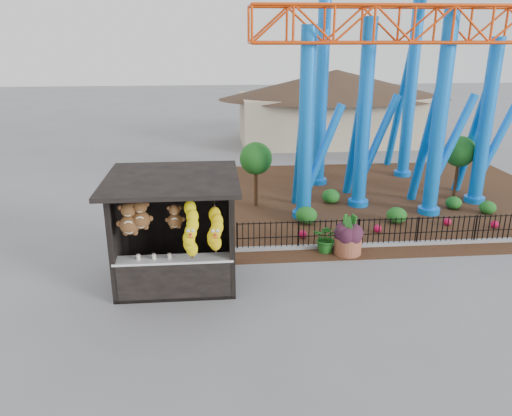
{
  "coord_description": "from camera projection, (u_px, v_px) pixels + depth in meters",
  "views": [
    {
      "loc": [
        -1.89,
        -11.83,
        6.66
      ],
      "look_at": [
        -0.72,
        1.5,
        2.0
      ],
      "focal_mm": 35.0,
      "sensor_mm": 36.0,
      "label": 1
    }
  ],
  "objects": [
    {
      "name": "curb",
      "position": [
        393.0,
        244.0,
        16.61
      ],
      "size": [
        18.0,
        0.18,
        0.12
      ],
      "primitive_type": "cube",
      "color": "gray",
      "rests_on": "ground"
    },
    {
      "name": "landscaping",
      "position": [
        379.0,
        209.0,
        19.25
      ],
      "size": [
        8.11,
        4.18,
        0.64
      ],
      "color": "#195418",
      "rests_on": "mulch_bed"
    },
    {
      "name": "potted_plant",
      "position": [
        327.0,
        238.0,
        16.0
      ],
      "size": [
        1.1,
        1.04,
        0.98
      ],
      "primitive_type": "imported",
      "rotation": [
        0.0,
        0.0,
        -0.38
      ],
      "color": "#2A5318",
      "rests_on": "ground"
    },
    {
      "name": "roller_coaster",
      "position": [
        389.0,
        41.0,
        19.53
      ],
      "size": [
        11.0,
        6.37,
        10.82
      ],
      "color": "blue",
      "rests_on": "ground"
    },
    {
      "name": "ground",
      "position": [
        287.0,
        295.0,
        13.48
      ],
      "size": [
        120.0,
        120.0,
        0.0
      ],
      "primitive_type": "plane",
      "color": "slate",
      "rests_on": "ground"
    },
    {
      "name": "picket_fence",
      "position": [
        421.0,
        231.0,
        16.54
      ],
      "size": [
        12.2,
        0.06,
        1.0
      ],
      "primitive_type": null,
      "color": "black",
      "rests_on": "ground"
    },
    {
      "name": "pavilion",
      "position": [
        336.0,
        94.0,
        31.78
      ],
      "size": [
        15.0,
        15.0,
        4.8
      ],
      "color": "#BFAD8C",
      "rests_on": "ground"
    },
    {
      "name": "planter_foliage",
      "position": [
        349.0,
        228.0,
        15.76
      ],
      "size": [
        0.7,
        0.7,
        0.64
      ],
      "primitive_type": "ellipsoid",
      "color": "#321423",
      "rests_on": "terracotta_planter"
    },
    {
      "name": "terracotta_planter",
      "position": [
        348.0,
        245.0,
        15.96
      ],
      "size": [
        0.94,
        0.94,
        0.57
      ],
      "primitive_type": "cylinder",
      "rotation": [
        0.0,
        0.0,
        0.07
      ],
      "color": "brown",
      "rests_on": "ground"
    },
    {
      "name": "mulch_bed",
      "position": [
        352.0,
        199.0,
        21.33
      ],
      "size": [
        18.0,
        12.0,
        0.02
      ],
      "primitive_type": "cube",
      "color": "#331E11",
      "rests_on": "ground"
    },
    {
      "name": "prize_booth",
      "position": [
        174.0,
        234.0,
        13.57
      ],
      "size": [
        3.5,
        3.4,
        3.12
      ],
      "color": "black",
      "rests_on": "ground"
    }
  ]
}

